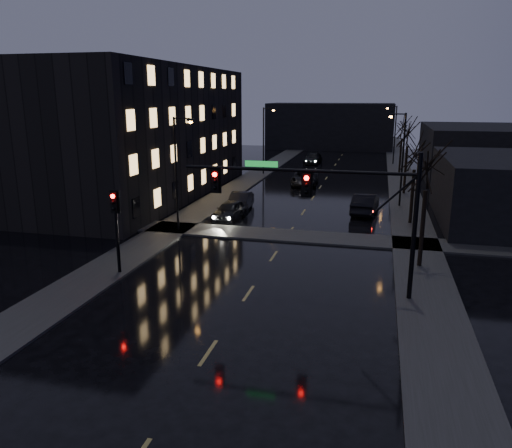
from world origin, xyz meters
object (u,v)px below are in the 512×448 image
Objects in this scene: lead_car at (365,204)px; oncoming_car_b at (240,202)px; oncoming_car_a at (230,210)px; oncoming_car_c at (305,178)px; oncoming_car_d at (313,158)px.

oncoming_car_b is at bearing 12.97° from lead_car.
oncoming_car_b is at bearing 98.37° from oncoming_car_a.
oncoming_car_a is 0.85× the size of lead_car.
oncoming_car_c reaches higher than oncoming_car_d.
oncoming_car_d reaches higher than oncoming_car_b.
oncoming_car_c is 13.96m from lead_car.
oncoming_car_a is at bearing 29.71° from lead_car.
lead_car reaches higher than oncoming_car_c.
oncoming_car_d is at bearing -69.02° from lead_car.
lead_car is (10.16, 4.57, 0.10)m from oncoming_car_a.
oncoming_car_c is at bearing 85.36° from oncoming_car_a.
oncoming_car_b is 10.34m from lead_car.
oncoming_car_d is at bearing 82.93° from oncoming_car_b.
lead_car is at bearing -71.16° from oncoming_car_d.
oncoming_car_d is at bearing 91.53° from oncoming_car_c.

